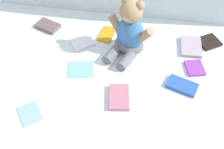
% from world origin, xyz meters
% --- Properties ---
extents(ground_plane, '(3.20, 3.20, 0.00)m').
position_xyz_m(ground_plane, '(0.00, 0.00, 0.00)').
color(ground_plane, silver).
extents(teddy_bear, '(0.23, 0.24, 0.28)m').
position_xyz_m(teddy_bear, '(0.06, 0.15, 0.10)').
color(teddy_bear, '#3F72B2').
rests_on(teddy_bear, ground_plane).
extents(book_case_0, '(0.13, 0.12, 0.02)m').
position_xyz_m(book_case_0, '(-0.17, 0.15, 0.01)').
color(book_case_0, white).
rests_on(book_case_0, ground_plane).
extents(book_case_1, '(0.15, 0.11, 0.02)m').
position_xyz_m(book_case_1, '(0.31, -0.04, 0.01)').
color(book_case_1, '#2854AA').
rests_on(book_case_1, ground_plane).
extents(book_case_2, '(0.10, 0.14, 0.02)m').
position_xyz_m(book_case_2, '(0.36, 0.21, 0.01)').
color(book_case_2, '#A697A9').
rests_on(book_case_2, ground_plane).
extents(book_case_3, '(0.13, 0.13, 0.01)m').
position_xyz_m(book_case_3, '(-0.29, -0.27, 0.00)').
color(book_case_3, '#84ACE5').
rests_on(book_case_3, ground_plane).
extents(book_case_4, '(0.10, 0.11, 0.01)m').
position_xyz_m(book_case_4, '(0.37, 0.08, 0.01)').
color(book_case_4, purple).
rests_on(book_case_4, ground_plane).
extents(book_case_5, '(0.13, 0.12, 0.01)m').
position_xyz_m(book_case_5, '(-0.14, -0.01, 0.00)').
color(book_case_5, '#76B2DD').
rests_on(book_case_5, ground_plane).
extents(book_case_6, '(0.10, 0.14, 0.02)m').
position_xyz_m(book_case_6, '(0.06, -0.14, 0.01)').
color(book_case_6, '#B1697F').
rests_on(book_case_6, ground_plane).
extents(book_case_7, '(0.13, 0.13, 0.01)m').
position_xyz_m(book_case_7, '(0.44, 0.26, 0.01)').
color(book_case_7, black).
rests_on(book_case_7, ground_plane).
extents(book_case_8, '(0.09, 0.13, 0.01)m').
position_xyz_m(book_case_8, '(-0.06, 0.24, 0.01)').
color(book_case_8, orange).
rests_on(book_case_8, ground_plane).
extents(book_case_9, '(0.14, 0.11, 0.02)m').
position_xyz_m(book_case_9, '(-0.37, 0.25, 0.01)').
color(book_case_9, '#5E4D50').
rests_on(book_case_9, ground_plane).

